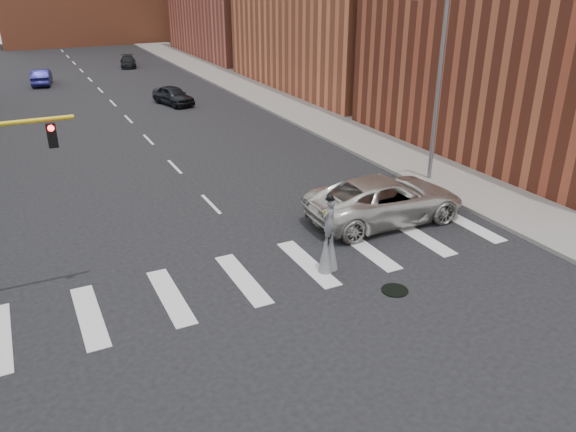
# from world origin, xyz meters

# --- Properties ---
(ground_plane) EXTENTS (160.00, 160.00, 0.00)m
(ground_plane) POSITION_xyz_m (0.00, 0.00, 0.00)
(ground_plane) COLOR black
(ground_plane) RESTS_ON ground
(sidewalk_right) EXTENTS (5.00, 90.00, 0.18)m
(sidewalk_right) POSITION_xyz_m (12.50, 25.00, 0.09)
(sidewalk_right) COLOR slate
(sidewalk_right) RESTS_ON ground
(manhole) EXTENTS (0.90, 0.90, 0.04)m
(manhole) POSITION_xyz_m (3.00, -2.00, 0.02)
(manhole) COLOR black
(manhole) RESTS_ON ground
(streetlight) EXTENTS (2.05, 0.20, 9.00)m
(streetlight) POSITION_xyz_m (10.90, 6.00, 4.90)
(streetlight) COLOR slate
(streetlight) RESTS_ON ground
(stilt_performer) EXTENTS (0.82, 0.63, 2.93)m
(stilt_performer) POSITION_xyz_m (1.70, 0.24, 1.13)
(stilt_performer) COLOR #382516
(stilt_performer) RESTS_ON ground
(suv_crossing) EXTENTS (7.00, 3.39, 1.92)m
(suv_crossing) POSITION_xyz_m (6.11, 3.00, 0.96)
(suv_crossing) COLOR beige
(suv_crossing) RESTS_ON ground
(car_near) EXTENTS (2.80, 4.62, 1.47)m
(car_near) POSITION_xyz_m (4.28, 29.23, 0.74)
(car_near) COLOR black
(car_near) RESTS_ON ground
(car_mid) EXTENTS (2.21, 4.65, 1.47)m
(car_mid) POSITION_xyz_m (-4.41, 42.97, 0.74)
(car_mid) COLOR navy
(car_mid) RESTS_ON ground
(car_far) EXTENTS (2.34, 4.28, 1.18)m
(car_far) POSITION_xyz_m (5.07, 50.16, 0.59)
(car_far) COLOR black
(car_far) RESTS_ON ground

